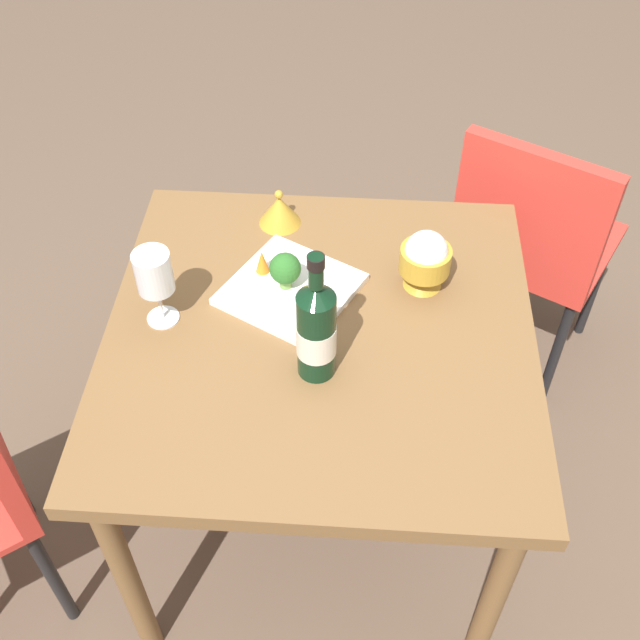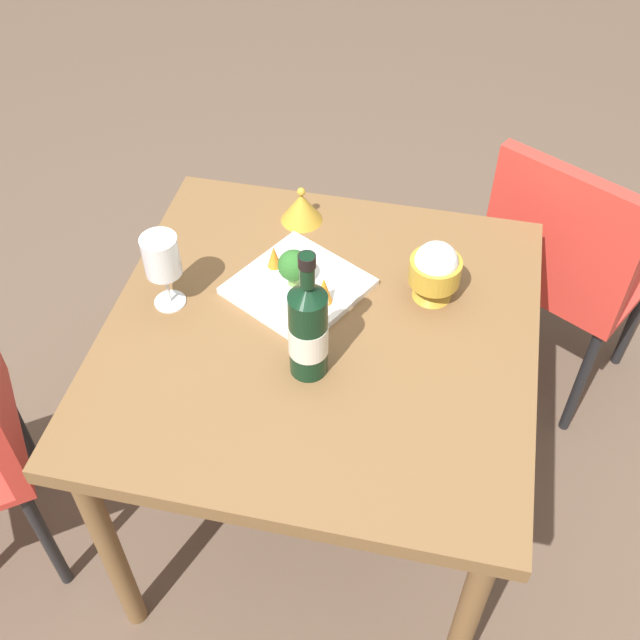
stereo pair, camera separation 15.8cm
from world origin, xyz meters
name	(u,v)px [view 2 (the right image)]	position (x,y,z in m)	size (l,w,h in m)	color
ground_plane	(320,509)	(0.00, 0.00, 0.00)	(8.00, 8.00, 0.00)	brown
dining_table	(320,357)	(0.00, 0.00, 0.65)	(0.89, 0.89, 0.74)	brown
chair_near_window	(564,260)	(-0.54, -0.57, 0.53)	(0.54, 0.54, 0.85)	red
wine_bottle	(307,329)	(0.00, 0.11, 0.85)	(0.08, 0.08, 0.30)	black
wine_glass	(161,258)	(0.33, -0.01, 0.87)	(0.08, 0.08, 0.18)	white
rice_bowl	(435,270)	(-0.21, -0.15, 0.81)	(0.11, 0.11, 0.14)	gold
rice_bowl_lid	(302,207)	(0.12, -0.34, 0.78)	(0.10, 0.10, 0.09)	gold
serving_plate	(298,287)	(0.07, -0.11, 0.75)	(0.34, 0.34, 0.02)	white
broccoli_floret	(294,266)	(0.08, -0.11, 0.80)	(0.07, 0.07, 0.09)	#729E4C
carrot_garnish_left	(324,290)	(0.01, -0.07, 0.79)	(0.04, 0.04, 0.07)	orange
carrot_garnish_right	(274,256)	(0.14, -0.15, 0.78)	(0.03, 0.03, 0.06)	orange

